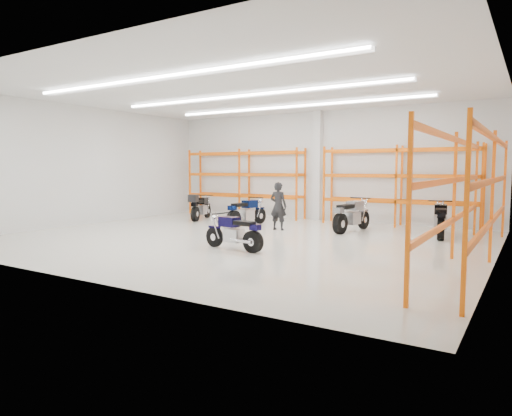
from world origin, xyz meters
The scene contains 12 objects.
ground centered at (0.00, 0.00, 0.00)m, with size 14.00×14.00×0.00m, color silver.
room_shell centered at (0.00, 0.03, 3.28)m, with size 14.02×12.02×4.51m.
motorcycle_main centered at (1.04, -1.76, 0.45)m, with size 1.95×0.68×0.96m.
motorcycle_back_a centered at (-4.18, 3.29, 0.53)m, with size 0.98×2.09×1.10m.
motorcycle_back_b centered at (-1.51, 2.65, 0.49)m, with size 0.74×2.14×1.05m.
motorcycle_back_c centered at (2.40, 3.20, 0.53)m, with size 0.82×2.31×1.14m.
motorcycle_back_d centered at (5.21, 3.50, 0.52)m, with size 0.78×2.25×1.11m.
standing_man centered at (0.09, 2.30, 0.84)m, with size 0.61×0.40×1.68m, color black.
structural_column centered at (0.00, 5.82, 2.25)m, with size 0.32×0.32×4.50m, color white.
pallet_racking_back_left centered at (-3.40, 5.48, 1.79)m, with size 5.67×0.87×3.00m.
pallet_racking_back_right centered at (3.40, 5.48, 1.79)m, with size 5.67×0.87×3.00m.
pallet_racking_side centered at (6.48, 0.00, 1.81)m, with size 0.87×9.07×3.00m.
Camera 1 is at (7.71, -11.59, 2.16)m, focal length 32.00 mm.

